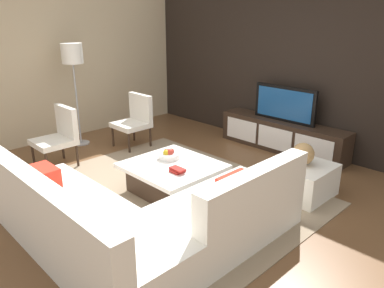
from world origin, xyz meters
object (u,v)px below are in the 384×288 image
at_px(sectional_couch, 138,219).
at_px(book_stack, 177,170).
at_px(media_console, 282,136).
at_px(television, 285,104).
at_px(accent_chair_far, 135,117).
at_px(decorative_ball, 303,154).
at_px(floor_lamp, 73,59).
at_px(coffee_table, 173,177).
at_px(fruit_bowl, 169,155).
at_px(ottoman, 300,179).
at_px(accent_chair_near, 59,134).

distance_m(sectional_couch, book_stack, 0.96).
xyz_separation_m(media_console, television, (-0.00, 0.00, 0.53)).
bearing_deg(accent_chair_far, decorative_ball, 9.36).
bearing_deg(book_stack, media_console, 92.92).
bearing_deg(accent_chair_far, floor_lamp, -136.55).
bearing_deg(floor_lamp, accent_chair_far, 41.05).
xyz_separation_m(sectional_couch, book_stack, (-0.39, 0.87, 0.13)).
xyz_separation_m(coffee_table, accent_chair_far, (-1.77, 0.74, 0.29)).
bearing_deg(fruit_bowl, decorative_ball, 37.12).
bearing_deg(floor_lamp, coffee_table, -2.28).
bearing_deg(floor_lamp, television, 40.11).
bearing_deg(ottoman, accent_chair_far, -173.04).
xyz_separation_m(television, decorative_ball, (1.04, -1.20, -0.25)).
bearing_deg(coffee_table, accent_chair_near, -162.68).
height_order(ottoman, decorative_ball, decorative_ball).
distance_m(coffee_table, book_stack, 0.33).
bearing_deg(sectional_couch, television, 98.89).
relative_size(media_console, fruit_bowl, 7.80).
bearing_deg(coffee_table, decorative_ball, 43.91).
xyz_separation_m(decorative_ball, book_stack, (-0.92, -1.22, -0.13)).
relative_size(fruit_bowl, book_stack, 1.46).
bearing_deg(media_console, book_stack, -87.08).
relative_size(sectional_couch, fruit_bowl, 8.64).
bearing_deg(sectional_couch, accent_chair_near, 170.33).
relative_size(ottoman, book_stack, 3.64).
bearing_deg(fruit_bowl, accent_chair_far, 157.99).
xyz_separation_m(accent_chair_near, accent_chair_far, (0.06, 1.31, 0.00)).
bearing_deg(ottoman, floor_lamp, -164.71).
relative_size(sectional_couch, decorative_ball, 9.01).
bearing_deg(decorative_ball, coffee_table, -136.09).
height_order(coffee_table, decorative_ball, decorative_ball).
relative_size(media_console, accent_chair_far, 2.51).
height_order(television, fruit_bowl, television).
relative_size(media_console, sectional_couch, 0.90).
distance_m(media_console, sectional_couch, 3.32).
relative_size(accent_chair_near, accent_chair_far, 1.00).
xyz_separation_m(television, ottoman, (1.04, -1.20, -0.58)).
bearing_deg(television, sectional_couch, -81.11).
bearing_deg(fruit_bowl, sectional_couch, -53.87).
xyz_separation_m(floor_lamp, fruit_bowl, (2.33, -0.00, -1.01)).
bearing_deg(television, fruit_bowl, -97.24).
xyz_separation_m(media_console, decorative_ball, (1.04, -1.20, 0.28)).
bearing_deg(accent_chair_near, coffee_table, 22.46).
bearing_deg(accent_chair_near, book_stack, 17.57).
xyz_separation_m(floor_lamp, accent_chair_far, (0.74, 0.64, -0.95)).
xyz_separation_m(media_console, sectional_couch, (0.51, -3.28, 0.03)).
relative_size(floor_lamp, accent_chair_far, 1.94).
relative_size(television, sectional_couch, 0.45).
distance_m(sectional_couch, floor_lamp, 3.50).
bearing_deg(media_console, television, 90.00).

